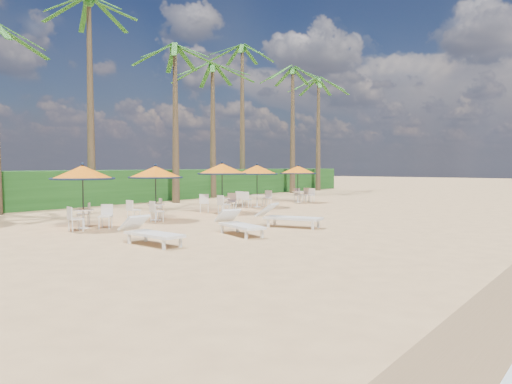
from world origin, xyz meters
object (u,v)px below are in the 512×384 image
at_px(lounger_near, 149,231).
at_px(station_4, 299,174).
at_px(station_0, 84,180).
at_px(lounger_mid, 238,223).
at_px(station_1, 154,179).
at_px(station_3, 256,175).
at_px(lounger_far, 287,216).
at_px(station_2, 222,175).

bearing_deg(lounger_near, station_4, 112.86).
bearing_deg(station_0, lounger_mid, 20.75).
distance_m(station_1, lounger_near, 5.99).
bearing_deg(station_3, lounger_far, -45.94).
relative_size(station_1, station_3, 0.98).
height_order(station_3, lounger_far, station_3).
distance_m(station_2, station_4, 7.39).
bearing_deg(station_4, lounger_near, -71.99).
xyz_separation_m(station_2, lounger_far, (5.10, -2.60, -1.27)).
bearing_deg(lounger_far, station_3, 122.29).
xyz_separation_m(station_0, lounger_far, (5.08, 4.27, -1.20)).
xyz_separation_m(station_4, lounger_mid, (5.61, -12.36, -1.22)).
distance_m(station_1, lounger_mid, 5.24).
height_order(station_0, station_3, station_3).
bearing_deg(lounger_far, station_4, 108.23).
bearing_deg(station_3, station_2, -79.90).
distance_m(station_4, lounger_far, 11.57).
height_order(station_0, station_1, station_0).
relative_size(station_3, station_4, 1.02).
bearing_deg(lounger_far, station_0, -151.74).
distance_m(lounger_near, lounger_mid, 2.92).
height_order(lounger_mid, lounger_far, lounger_far).
relative_size(lounger_near, lounger_far, 0.92).
height_order(station_3, station_4, station_3).
xyz_separation_m(station_0, station_2, (-0.02, 6.87, 0.07)).
relative_size(station_3, lounger_mid, 1.02).
bearing_deg(lounger_far, station_1, -178.23).
distance_m(station_0, lounger_mid, 5.42).
height_order(station_1, station_4, station_4).
bearing_deg(lounger_far, lounger_mid, -105.11).
distance_m(lounger_mid, lounger_far, 2.40).
bearing_deg(station_4, station_0, -87.30).
distance_m(station_2, lounger_mid, 7.16).
xyz_separation_m(station_2, station_4, (-0.65, 7.36, -0.08)).
relative_size(station_2, lounger_far, 0.97).
bearing_deg(lounger_near, lounger_mid, 81.54).
bearing_deg(station_0, station_1, 90.47).
xyz_separation_m(station_3, lounger_far, (5.68, -5.87, -1.22)).
height_order(station_0, lounger_mid, station_0).
relative_size(station_1, station_4, 0.99).
xyz_separation_m(station_1, station_2, (0.00, 3.83, 0.09)).
bearing_deg(station_3, lounger_mid, -56.16).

